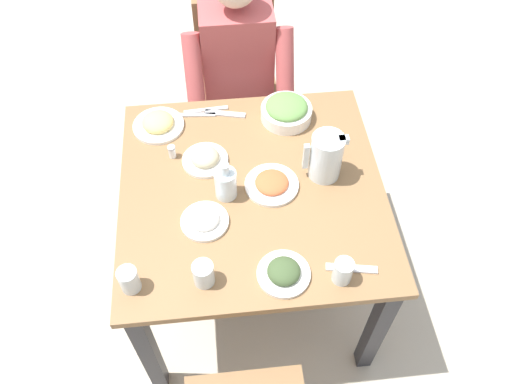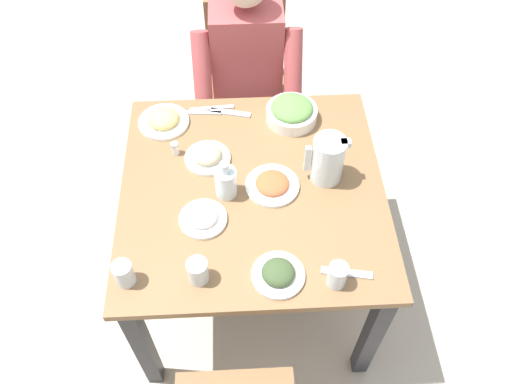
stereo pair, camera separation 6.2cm
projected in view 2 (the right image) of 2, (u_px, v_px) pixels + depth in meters
ground_plane at (253, 280)px, 2.49m from camera, size 8.00×8.00×0.00m
dining_table at (253, 205)px, 1.99m from camera, size 0.98×0.98×0.73m
chair_near at (246, 79)px, 2.61m from camera, size 0.40×0.40×0.90m
diner_near at (248, 83)px, 2.36m from camera, size 0.48×0.53×1.19m
water_pitcher at (328, 159)px, 1.87m from camera, size 0.16×0.12×0.19m
salad_bowl at (292, 112)px, 2.09m from camera, size 0.21×0.21×0.09m
plate_fries at (163, 120)px, 2.10m from camera, size 0.21×0.21×0.06m
plate_rice_curry at (272, 185)px, 1.90m from camera, size 0.20×0.20×0.04m
plate_yoghurt at (203, 217)px, 1.81m from camera, size 0.17×0.17×0.05m
plate_beans at (207, 156)px, 1.98m from camera, size 0.18×0.18×0.06m
plate_dolmas at (278, 274)px, 1.67m from camera, size 0.18×0.18×0.05m
water_glass_far_right at (198, 271)px, 1.65m from camera, size 0.07×0.07×0.09m
water_glass_far_left at (337, 275)px, 1.63m from camera, size 0.06×0.06×0.09m
water_glass_near_right at (124, 273)px, 1.64m from camera, size 0.06×0.06×0.09m
oil_carafe at (226, 183)px, 1.85m from camera, size 0.08×0.08×0.16m
salt_shaker at (175, 148)px, 1.99m from camera, size 0.03×0.03×0.05m
fork_near at (347, 273)px, 1.69m from camera, size 0.17×0.06×0.01m
knife_near at (199, 113)px, 2.14m from camera, size 0.19×0.03×0.01m
fork_far at (231, 113)px, 2.14m from camera, size 0.17×0.07×0.01m
knife_far at (212, 108)px, 2.16m from camera, size 0.19×0.03×0.01m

